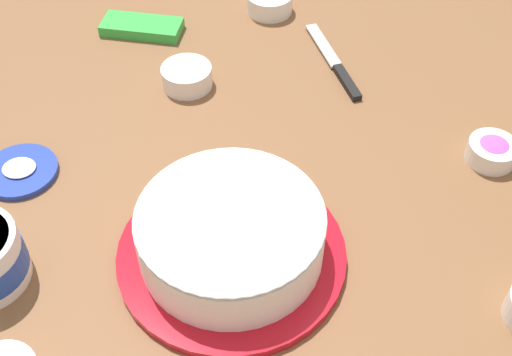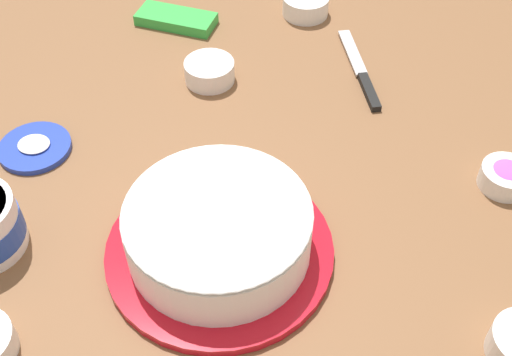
% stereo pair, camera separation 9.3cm
% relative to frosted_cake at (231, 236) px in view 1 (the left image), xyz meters
% --- Properties ---
extents(ground_plane, '(1.54, 1.54, 0.00)m').
position_rel_frosted_cake_xyz_m(ground_plane, '(0.03, 0.18, -0.05)').
color(ground_plane, brown).
extents(frosted_cake, '(0.31, 0.31, 0.10)m').
position_rel_frosted_cake_xyz_m(frosted_cake, '(0.00, 0.00, 0.00)').
color(frosted_cake, red).
rests_on(frosted_cake, ground_plane).
extents(frosting_tub_lid, '(0.12, 0.12, 0.02)m').
position_rel_frosted_cake_xyz_m(frosting_tub_lid, '(-0.34, 0.13, -0.04)').
color(frosting_tub_lid, '#233DAD').
rests_on(frosting_tub_lid, ground_plane).
extents(spreading_knife, '(0.11, 0.23, 0.01)m').
position_rel_frosted_cake_xyz_m(spreading_knife, '(0.14, 0.44, -0.04)').
color(spreading_knife, silver).
rests_on(spreading_knife, ground_plane).
extents(sprinkle_bowl_yellow, '(0.09, 0.09, 0.04)m').
position_rel_frosted_cake_xyz_m(sprinkle_bowl_yellow, '(-0.12, 0.37, -0.03)').
color(sprinkle_bowl_yellow, white).
rests_on(sprinkle_bowl_yellow, ground_plane).
extents(sprinkle_bowl_rainbow, '(0.08, 0.08, 0.04)m').
position_rel_frosted_cake_xyz_m(sprinkle_bowl_rainbow, '(0.38, 0.23, -0.03)').
color(sprinkle_bowl_rainbow, white).
rests_on(sprinkle_bowl_rainbow, ground_plane).
extents(sprinkle_bowl_orange, '(0.09, 0.09, 0.04)m').
position_rel_frosted_cake_xyz_m(sprinkle_bowl_orange, '(0.00, 0.62, -0.03)').
color(sprinkle_bowl_orange, white).
rests_on(sprinkle_bowl_orange, ground_plane).
extents(candy_box_lower, '(0.16, 0.08, 0.02)m').
position_rel_frosted_cake_xyz_m(candy_box_lower, '(-0.24, 0.52, -0.04)').
color(candy_box_lower, green).
rests_on(candy_box_lower, ground_plane).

